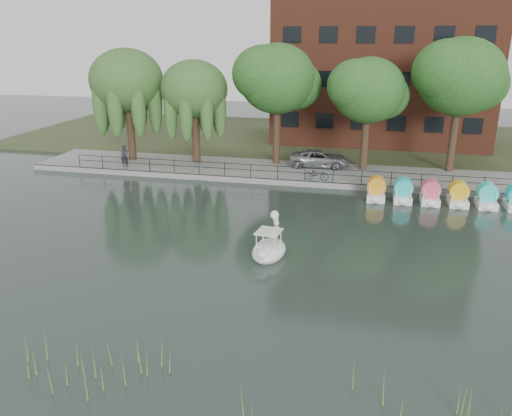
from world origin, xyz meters
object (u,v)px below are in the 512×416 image
(minivan, at_px, (320,157))
(bicycle, at_px, (317,173))
(pedestrian, at_px, (125,155))
(swan_boat, at_px, (269,247))

(minivan, xyz_separation_m, bicycle, (0.20, -3.99, -0.26))
(bicycle, bearing_deg, pedestrian, 86.18)
(pedestrian, xyz_separation_m, swan_boat, (14.35, -13.23, -0.93))
(bicycle, bearing_deg, minivan, 0.98)
(minivan, relative_size, swan_boat, 2.07)
(bicycle, distance_m, swan_boat, 12.74)
(minivan, bearing_deg, pedestrian, 100.01)
(pedestrian, height_order, swan_boat, pedestrian)
(pedestrian, bearing_deg, swan_boat, -56.28)
(bicycle, bearing_deg, swan_boat, 174.04)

